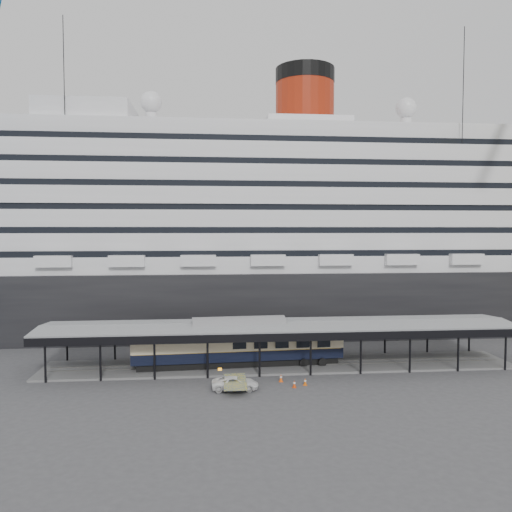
# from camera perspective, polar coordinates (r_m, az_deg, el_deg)

# --- Properties ---
(ground) EXTENTS (200.00, 200.00, 0.00)m
(ground) POSITION_cam_1_polar(r_m,az_deg,el_deg) (56.74, 3.50, -13.78)
(ground) COLOR #3E3E41
(ground) RESTS_ON ground
(cruise_ship) EXTENTS (130.00, 30.00, 43.90)m
(cruise_ship) POSITION_cam_1_polar(r_m,az_deg,el_deg) (86.11, 0.30, 4.31)
(cruise_ship) COLOR black
(cruise_ship) RESTS_ON ground
(platform_canopy) EXTENTS (56.00, 9.18, 5.30)m
(platform_canopy) POSITION_cam_1_polar(r_m,az_deg,el_deg) (60.91, 2.77, -10.31)
(platform_canopy) COLOR slate
(platform_canopy) RESTS_ON ground
(port_truck) EXTENTS (4.83, 2.29, 1.33)m
(port_truck) POSITION_cam_1_polar(r_m,az_deg,el_deg) (52.75, -2.40, -14.33)
(port_truck) COLOR white
(port_truck) RESTS_ON ground
(pullman_carriage) EXTENTS (25.04, 4.64, 24.44)m
(pullman_carriage) POSITION_cam_1_polar(r_m,az_deg,el_deg) (60.29, -1.99, -9.88)
(pullman_carriage) COLOR black
(pullman_carriage) RESTS_ON ground
(traffic_cone_left) EXTENTS (0.44, 0.44, 0.84)m
(traffic_cone_left) POSITION_cam_1_polar(r_m,az_deg,el_deg) (55.42, 2.87, -13.74)
(traffic_cone_left) COLOR #F1550D
(traffic_cone_left) RESTS_ON ground
(traffic_cone_mid) EXTENTS (0.52, 0.52, 0.79)m
(traffic_cone_mid) POSITION_cam_1_polar(r_m,az_deg,el_deg) (53.60, 4.40, -14.36)
(traffic_cone_mid) COLOR #D8400C
(traffic_cone_mid) RESTS_ON ground
(traffic_cone_right) EXTENTS (0.49, 0.49, 0.77)m
(traffic_cone_right) POSITION_cam_1_polar(r_m,az_deg,el_deg) (54.45, 5.64, -14.10)
(traffic_cone_right) COLOR orange
(traffic_cone_right) RESTS_ON ground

